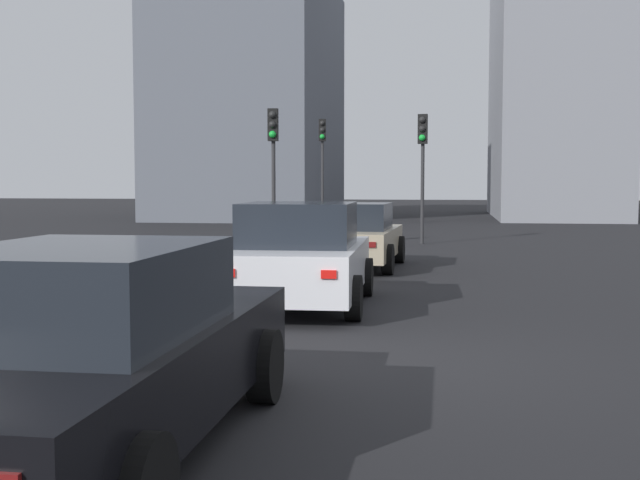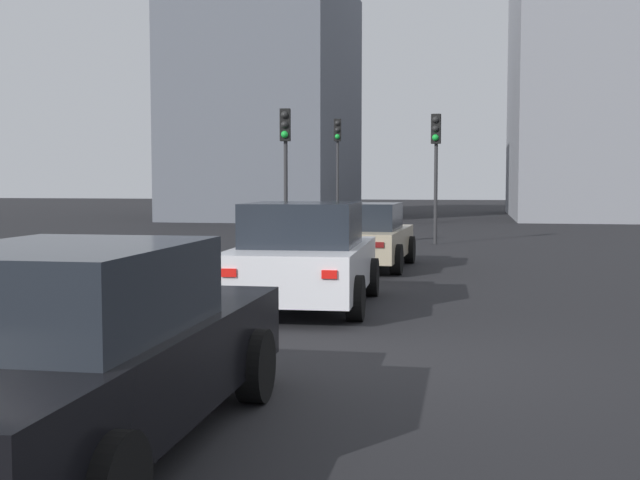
# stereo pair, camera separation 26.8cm
# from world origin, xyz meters

# --- Properties ---
(ground_plane) EXTENTS (160.00, 160.00, 0.20)m
(ground_plane) POSITION_xyz_m (0.00, 0.00, -0.10)
(ground_plane) COLOR black
(car_beige_right_lead) EXTENTS (4.13, 2.14, 1.45)m
(car_beige_right_lead) POSITION_xyz_m (9.30, 1.48, 0.71)
(car_beige_right_lead) COLOR tan
(car_beige_right_lead) RESTS_ON ground_plane
(car_white_right_second) EXTENTS (4.17, 2.18, 1.60)m
(car_white_right_second) POSITION_xyz_m (3.53, 1.60, 0.77)
(car_white_right_second) COLOR silver
(car_white_right_second) RESTS_ON ground_plane
(car_black_right_third) EXTENTS (4.80, 1.99, 1.49)m
(car_black_right_third) POSITION_xyz_m (-3.46, 1.76, 0.72)
(car_black_right_third) COLOR black
(car_black_right_third) RESTS_ON ground_plane
(traffic_light_near_left) EXTENTS (0.32, 0.29, 4.47)m
(traffic_light_near_left) POSITION_xyz_m (24.39, 4.56, 3.20)
(traffic_light_near_left) COLOR #2D2D30
(traffic_light_near_left) RESTS_ON ground_plane
(traffic_light_near_right) EXTENTS (0.32, 0.30, 3.98)m
(traffic_light_near_right) POSITION_xyz_m (16.55, 0.22, 2.86)
(traffic_light_near_right) COLOR #2D2D30
(traffic_light_near_right) RESTS_ON ground_plane
(traffic_light_far_left) EXTENTS (0.32, 0.29, 3.95)m
(traffic_light_far_left) POSITION_xyz_m (13.71, 4.27, 2.85)
(traffic_light_far_left) COLOR #2D2D30
(traffic_light_far_left) RESTS_ON ground_plane
(building_facade_left) EXTENTS (15.45, 6.11, 15.63)m
(building_facade_left) POSITION_xyz_m (37.90, -6.00, 7.82)
(building_facade_left) COLOR gray
(building_facade_left) RESTS_ON ground_plane
(building_facade_center) EXTENTS (13.79, 8.12, 12.84)m
(building_facade_center) POSITION_xyz_m (34.83, 10.00, 6.42)
(building_facade_center) COLOR slate
(building_facade_center) RESTS_ON ground_plane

